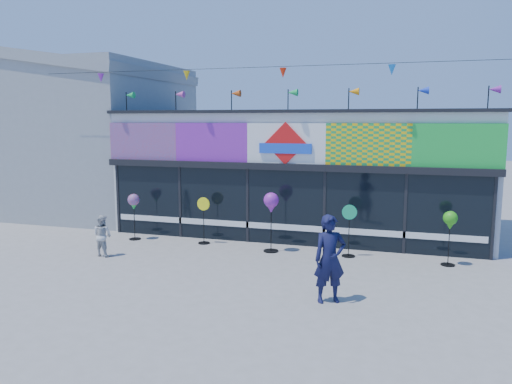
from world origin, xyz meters
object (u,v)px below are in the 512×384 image
at_px(spinner_1, 204,219).
at_px(spinner_4, 450,222).
at_px(spinner_0, 134,203).
at_px(spinner_2, 271,204).
at_px(adult_man, 330,259).
at_px(child, 102,235).
at_px(spinner_3, 349,229).

relative_size(spinner_1, spinner_4, 0.99).
xyz_separation_m(spinner_0, spinner_2, (4.56, -0.16, 0.21)).
xyz_separation_m(spinner_0, adult_man, (6.80, -3.69, -0.25)).
height_order(spinner_0, child, spinner_0).
xyz_separation_m(spinner_2, adult_man, (2.23, -3.54, -0.46)).
distance_m(spinner_1, spinner_2, 2.34).
bearing_deg(spinner_0, child, -85.44).
relative_size(spinner_2, child, 1.48).
bearing_deg(spinner_2, spinner_4, 0.25).
distance_m(spinner_1, adult_man, 5.90).
relative_size(spinner_4, child, 1.24).
bearing_deg(spinner_3, child, -163.64).
relative_size(spinner_1, adult_man, 0.78).
relative_size(spinner_1, child, 1.24).
distance_m(spinner_1, spinner_4, 7.08).
bearing_deg(spinner_1, child, -135.43).
distance_m(spinner_2, adult_man, 4.21).
bearing_deg(spinner_4, adult_man, -126.03).
bearing_deg(spinner_2, adult_man, -57.73).
relative_size(spinner_3, adult_man, 0.79).
bearing_deg(adult_man, spinner_2, 95.45).
height_order(spinner_0, spinner_1, spinner_0).
distance_m(spinner_2, spinner_3, 2.30).
height_order(spinner_0, adult_man, adult_man).
bearing_deg(child, spinner_2, -148.27).
xyz_separation_m(spinner_2, spinner_3, (2.22, 0.12, -0.61)).
bearing_deg(spinner_0, spinner_1, 3.80).
xyz_separation_m(adult_man, child, (-6.64, 1.71, -0.34)).
bearing_deg(spinner_4, child, -168.68).
height_order(spinner_1, spinner_2, spinner_2).
bearing_deg(adult_man, spinner_1, 112.47).
distance_m(spinner_0, spinner_4, 9.39).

